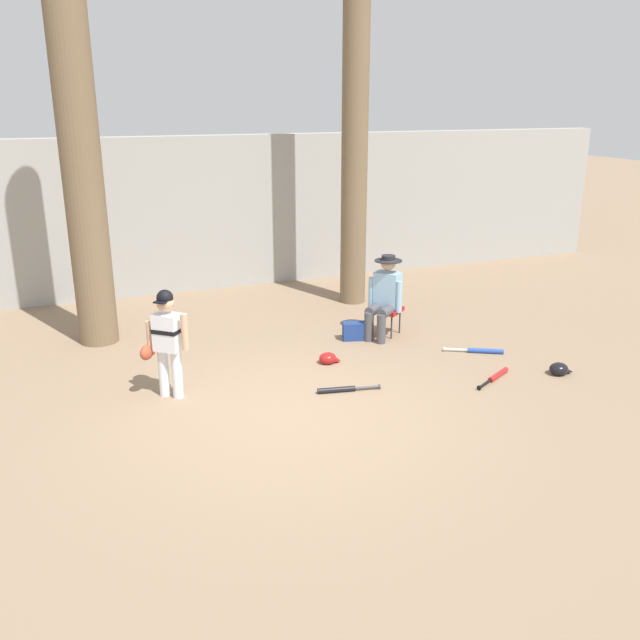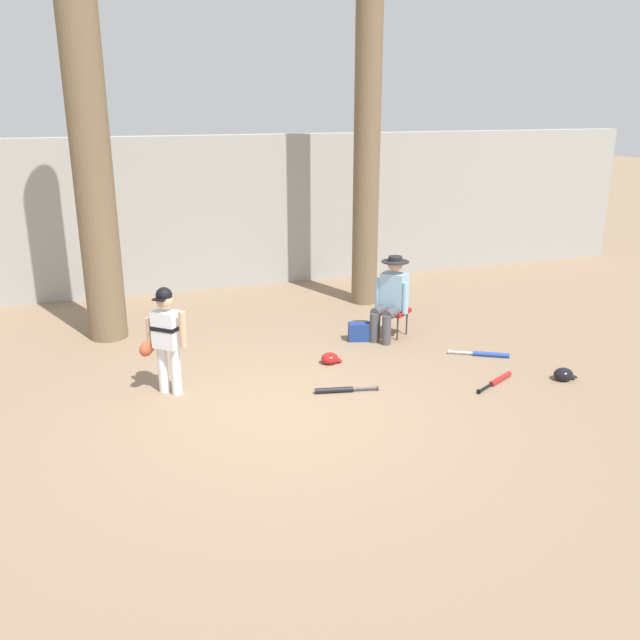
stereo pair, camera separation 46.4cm
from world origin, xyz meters
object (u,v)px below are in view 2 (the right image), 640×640
(batting_helmet_black, at_px, (564,374))
(batting_helmet_red, at_px, (330,359))
(tree_near_player, at_px, (92,168))
(tree_behind_spectator, at_px, (367,149))
(bat_red_barrel, at_px, (498,380))
(seated_spectator, at_px, (391,295))
(handbag_beside_stool, at_px, (360,332))
(folding_stool, at_px, (393,312))
(bat_blue_youth, at_px, (486,354))
(bat_black_composite, at_px, (339,390))
(young_ballplayer, at_px, (165,334))

(batting_helmet_black, distance_m, batting_helmet_red, 2.97)
(batting_helmet_red, bearing_deg, tree_near_player, 143.01)
(tree_behind_spectator, bearing_deg, batting_helmet_red, -121.11)
(bat_red_barrel, distance_m, batting_helmet_black, 0.84)
(seated_spectator, distance_m, handbag_beside_stool, 0.69)
(tree_behind_spectator, relative_size, handbag_beside_stool, 17.45)
(folding_stool, bearing_deg, bat_blue_youth, -55.09)
(tree_near_player, relative_size, tree_behind_spectator, 0.98)
(tree_near_player, bearing_deg, seated_spectator, -19.09)
(folding_stool, xyz_separation_m, bat_black_composite, (-1.48, -1.68, -0.33))
(young_ballplayer, relative_size, handbag_beside_stool, 3.84)
(batting_helmet_red, bearing_deg, folding_stool, 30.99)
(tree_behind_spectator, distance_m, batting_helmet_black, 4.84)
(folding_stool, xyz_separation_m, batting_helmet_red, (-1.27, -0.76, -0.30))
(handbag_beside_stool, xyz_separation_m, batting_helmet_red, (-0.72, -0.72, -0.06))
(handbag_beside_stool, bearing_deg, tree_behind_spectator, 66.08)
(young_ballplayer, distance_m, folding_stool, 3.57)
(tree_near_player, height_order, folding_stool, tree_near_player)
(young_ballplayer, distance_m, handbag_beside_stool, 3.09)
(folding_stool, relative_size, bat_black_composite, 0.73)
(handbag_beside_stool, distance_m, batting_helmet_black, 2.87)
(bat_blue_youth, bearing_deg, seated_spectator, 128.75)
(tree_behind_spectator, relative_size, folding_stool, 10.57)
(tree_near_player, bearing_deg, bat_red_barrel, -36.67)
(tree_behind_spectator, distance_m, folding_stool, 2.85)
(young_ballplayer, distance_m, seated_spectator, 3.46)
(handbag_beside_stool, relative_size, batting_helmet_black, 1.17)
(folding_stool, bearing_deg, tree_near_player, 162.04)
(handbag_beside_stool, bearing_deg, bat_red_barrel, -62.69)
(tree_behind_spectator, bearing_deg, bat_black_composite, -116.73)
(bat_black_composite, bearing_deg, handbag_beside_stool, 60.30)
(tree_near_player, bearing_deg, handbag_beside_stool, -21.20)
(folding_stool, distance_m, handbag_beside_stool, 0.59)
(folding_stool, height_order, batting_helmet_red, folding_stool)
(young_ballplayer, bearing_deg, bat_blue_youth, -2.33)
(bat_red_barrel, distance_m, batting_helmet_red, 2.18)
(batting_helmet_red, bearing_deg, seated_spectator, 30.49)
(seated_spectator, distance_m, bat_blue_youth, 1.59)
(bat_black_composite, bearing_deg, bat_red_barrel, -10.33)
(bat_red_barrel, xyz_separation_m, bat_blue_youth, (0.35, 0.84, 0.00))
(bat_red_barrel, height_order, bat_blue_youth, same)
(folding_stool, height_order, bat_black_composite, folding_stool)
(bat_black_composite, bearing_deg, folding_stool, 48.74)
(bat_blue_youth, xyz_separation_m, batting_helmet_black, (0.47, -1.02, 0.04))
(tree_near_player, xyz_separation_m, tree_behind_spectator, (4.26, 0.48, 0.13))
(tree_near_player, height_order, seated_spectator, tree_near_player)
(tree_behind_spectator, bearing_deg, young_ballplayer, -142.52)
(folding_stool, relative_size, batting_helmet_black, 1.94)
(batting_helmet_red, bearing_deg, bat_blue_youth, -11.98)
(bat_red_barrel, height_order, batting_helmet_black, batting_helmet_black)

